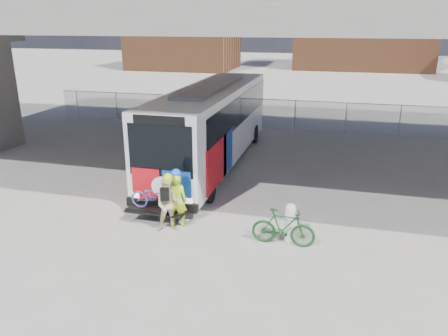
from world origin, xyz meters
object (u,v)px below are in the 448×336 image
(bike_parked, at_px, (283,227))
(bollard, at_px, (290,221))
(cyclist_hivis, at_px, (177,199))
(bus, at_px, (212,120))
(cyclist_tan, at_px, (169,204))

(bike_parked, bearing_deg, bollard, -24.27)
(cyclist_hivis, distance_m, bike_parked, 3.54)
(bus, relative_size, cyclist_tan, 6.64)
(cyclist_hivis, height_order, bike_parked, cyclist_hivis)
(bus, xyz_separation_m, bollard, (4.39, -6.66, -1.46))
(bollard, relative_size, bike_parked, 0.64)
(bollard, bearing_deg, cyclist_hivis, 178.54)
(cyclist_tan, bearing_deg, bollard, -17.30)
(bus, bearing_deg, cyclist_hivis, -83.58)
(bus, distance_m, cyclist_tan, 7.10)
(bollard, relative_size, cyclist_hivis, 0.62)
(cyclist_hivis, bearing_deg, bike_parked, 168.79)
(cyclist_tan, height_order, bike_parked, cyclist_tan)
(cyclist_hivis, relative_size, cyclist_tan, 1.01)
(bus, height_order, cyclist_tan, bus)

